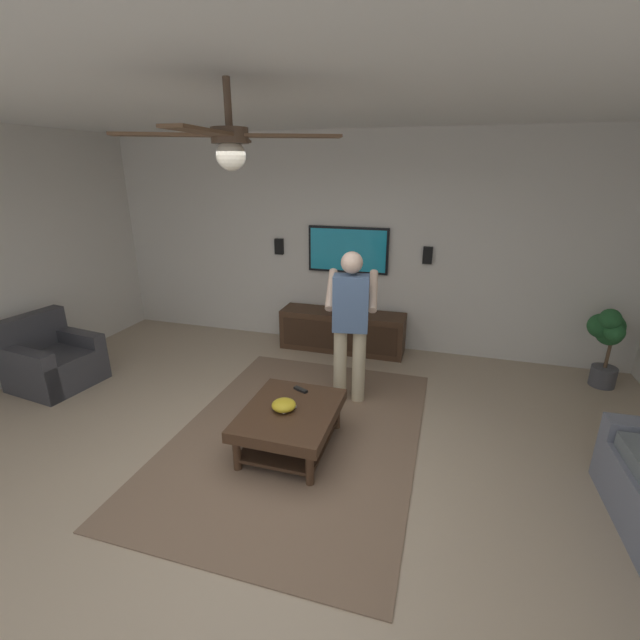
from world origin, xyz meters
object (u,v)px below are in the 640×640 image
Objects in this scene: coffee_table at (290,419)px; remote_black at (301,390)px; person_standing at (351,319)px; potted_plant_tall at (607,335)px; bowl at (284,405)px; tv at (348,250)px; remote_white at (288,409)px; media_console at (342,331)px; wall_speaker_left at (428,255)px; armchair at (53,362)px; wall_speaker_right at (279,246)px; vase_round at (344,305)px; ceiling_fan at (229,141)px.

remote_black is (0.34, 0.02, 0.12)m from coffee_table.
remote_black is at bearing 145.18° from person_standing.
potted_plant_tall is 4.49× the size of bowl.
tv is (2.59, 0.10, 1.07)m from coffee_table.
coffee_table is 0.36m from remote_black.
remote_white is at bearing 126.12° from potted_plant_tall.
person_standing reaches higher than potted_plant_tall.
potted_plant_tall is (-0.39, -3.13, -0.74)m from tv.
media_console is 7.73× the size of wall_speaker_left.
tv is at bearing 117.76° from remote_black.
bowl is (-2.61, -0.06, -0.91)m from tv.
remote_white is (0.01, -0.04, -0.04)m from bowl.
wall_speaker_right is at bearing 55.36° from armchair.
person_standing is 0.91m from remote_black.
wall_speaker_right is (1.58, 1.41, 0.42)m from person_standing.
tv is 2.77m from bowl.
vase_round is at bearing 0.86° from bowl.
bowl is 2.98m from wall_speaker_right.
potted_plant_tall reaches higher than coffee_table.
wall_speaker_left is at bearing -31.59° from person_standing.
media_console is 1.11m from tv.
media_console reaches higher than bowl.
vase_round is (0.15, 3.10, 0.04)m from potted_plant_tall.
armchair is 6.01× the size of remote_black.
armchair is at bearing 110.46° from remote_white.
ceiling_fan reaches higher than bowl.
armchair is at bearing 82.41° from bowl.
coffee_table is 4.66× the size of bowl.
remote_white is 2.31m from ceiling_fan.
vase_round is 1.26m from wall_speaker_left.
potted_plant_tall is at bearing -54.04° from coffee_table.
wall_speaker_right reaches higher than remote_black.
armchair is at bearing 67.95° from ceiling_fan.
tv reaches higher than media_console.
bowl is at bearing 133.27° from remote_white.
ceiling_fan is (-3.49, -1.14, 1.19)m from wall_speaker_right.
wall_speaker_right is (2.26, 1.09, 0.94)m from remote_black.
media_console is at bearing 30.10° from remote_white.
coffee_table is 0.61× the size of person_standing.
vase_round is at bearing 5.33° from tv.
remote_white is (-0.39, -3.08, 0.13)m from armchair.
person_standing reaches higher than wall_speaker_right.
person_standing is 1.41m from vase_round.
vase_round is at bearing 87.23° from potted_plant_tall.
potted_plant_tall is 3.79m from bowl.
wall_speaker_right is at bearing 18.14° from ceiling_fan.
vase_round is (1.97, -3.00, 0.38)m from armchair.
remote_white is at bearing 159.90° from wall_speaker_left.
bowl is at bearing 122.34° from coffee_table.
tv is 1.01m from wall_speaker_right.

